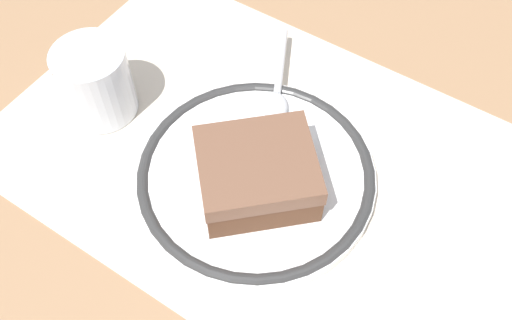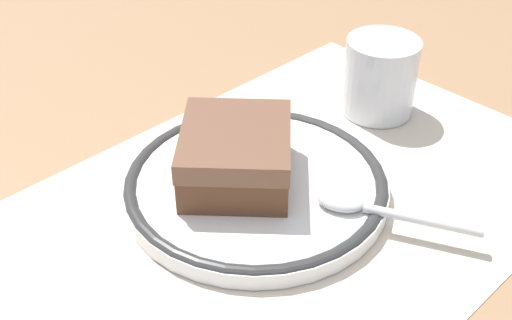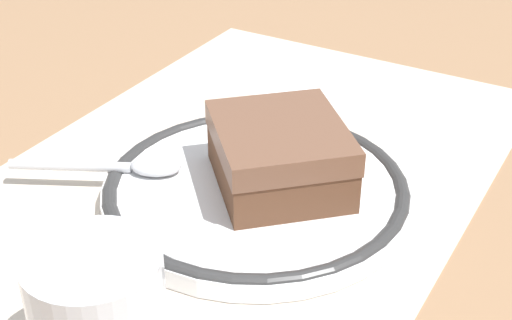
{
  "view_description": "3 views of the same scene",
  "coord_description": "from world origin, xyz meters",
  "px_view_note": "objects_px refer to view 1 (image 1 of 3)",
  "views": [
    {
      "loc": [
        -0.14,
        0.26,
        0.45
      ],
      "look_at": [
        0.01,
        0.03,
        0.04
      ],
      "focal_mm": 40.53,
      "sensor_mm": 36.0,
      "label": 1
    },
    {
      "loc": [
        -0.29,
        -0.28,
        0.35
      ],
      "look_at": [
        0.01,
        0.03,
        0.04
      ],
      "focal_mm": 46.38,
      "sensor_mm": 36.0,
      "label": 2
    },
    {
      "loc": [
        0.39,
        0.25,
        0.3
      ],
      "look_at": [
        0.01,
        0.03,
        0.04
      ],
      "focal_mm": 51.94,
      "sensor_mm": 36.0,
      "label": 3
    }
  ],
  "objects_px": {
    "cup": "(97,86)",
    "napkin": "(484,246)",
    "spoon": "(278,90)",
    "plate": "(256,175)",
    "cake_slice": "(256,173)"
  },
  "relations": [
    {
      "from": "plate",
      "to": "cake_slice",
      "type": "relative_size",
      "value": 1.66
    },
    {
      "from": "cup",
      "to": "napkin",
      "type": "relative_size",
      "value": 0.75
    },
    {
      "from": "spoon",
      "to": "napkin",
      "type": "distance_m",
      "value": 0.24
    },
    {
      "from": "cake_slice",
      "to": "spoon",
      "type": "bearing_deg",
      "value": -68.06
    },
    {
      "from": "plate",
      "to": "spoon",
      "type": "distance_m",
      "value": 0.1
    },
    {
      "from": "cake_slice",
      "to": "cup",
      "type": "distance_m",
      "value": 0.18
    },
    {
      "from": "plate",
      "to": "spoon",
      "type": "bearing_deg",
      "value": -69.74
    },
    {
      "from": "napkin",
      "to": "cake_slice",
      "type": "bearing_deg",
      "value": 18.35
    },
    {
      "from": "cake_slice",
      "to": "spoon",
      "type": "relative_size",
      "value": 1.1
    },
    {
      "from": "spoon",
      "to": "napkin",
      "type": "bearing_deg",
      "value": 170.45
    },
    {
      "from": "plate",
      "to": "cake_slice",
      "type": "distance_m",
      "value": 0.03
    },
    {
      "from": "cup",
      "to": "napkin",
      "type": "distance_m",
      "value": 0.38
    },
    {
      "from": "cake_slice",
      "to": "napkin",
      "type": "xyz_separation_m",
      "value": [
        -0.19,
        -0.06,
        -0.04
      ]
    },
    {
      "from": "cup",
      "to": "napkin",
      "type": "xyz_separation_m",
      "value": [
        -0.38,
        -0.06,
        -0.03
      ]
    },
    {
      "from": "plate",
      "to": "cup",
      "type": "bearing_deg",
      "value": 3.38
    }
  ]
}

